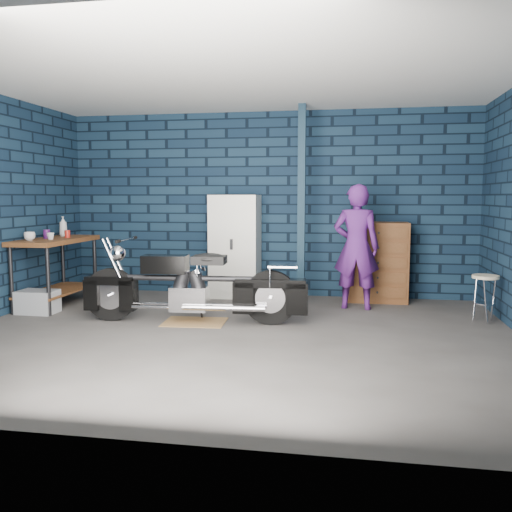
{
  "coord_description": "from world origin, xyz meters",
  "views": [
    {
      "loc": [
        1.22,
        -5.45,
        1.47
      ],
      "look_at": [
        0.21,
        0.3,
        0.82
      ],
      "focal_mm": 38.0,
      "sensor_mm": 36.0,
      "label": 1
    }
  ],
  "objects_px": {
    "motorcycle": "(194,281)",
    "locker": "(235,246)",
    "storage_bin": "(38,302)",
    "workbench": "(56,272)",
    "person": "(356,247)",
    "tool_chest": "(377,262)",
    "shop_stool": "(485,299)"
  },
  "relations": [
    {
      "from": "motorcycle",
      "to": "locker",
      "type": "bearing_deg",
      "value": 82.05
    },
    {
      "from": "storage_bin",
      "to": "locker",
      "type": "relative_size",
      "value": 0.31
    },
    {
      "from": "workbench",
      "to": "person",
      "type": "xyz_separation_m",
      "value": [
        3.97,
        0.49,
        0.36
      ]
    },
    {
      "from": "tool_chest",
      "to": "locker",
      "type": "bearing_deg",
      "value": 180.0
    },
    {
      "from": "storage_bin",
      "to": "motorcycle",
      "type": "bearing_deg",
      "value": -4.08
    },
    {
      "from": "person",
      "to": "shop_stool",
      "type": "bearing_deg",
      "value": 165.1
    },
    {
      "from": "person",
      "to": "motorcycle",
      "type": "bearing_deg",
      "value": 36.33
    },
    {
      "from": "locker",
      "to": "shop_stool",
      "type": "bearing_deg",
      "value": -18.47
    },
    {
      "from": "motorcycle",
      "to": "person",
      "type": "distance_m",
      "value": 2.2
    },
    {
      "from": "workbench",
      "to": "locker",
      "type": "xyz_separation_m",
      "value": [
        2.24,
        1.03,
        0.29
      ]
    },
    {
      "from": "motorcycle",
      "to": "tool_chest",
      "type": "xyz_separation_m",
      "value": [
        2.16,
        1.68,
        0.06
      ]
    },
    {
      "from": "tool_chest",
      "to": "shop_stool",
      "type": "bearing_deg",
      "value": -42.14
    },
    {
      "from": "person",
      "to": "storage_bin",
      "type": "bearing_deg",
      "value": 18.85
    },
    {
      "from": "locker",
      "to": "tool_chest",
      "type": "xyz_separation_m",
      "value": [
        2.03,
        0.0,
        -0.19
      ]
    },
    {
      "from": "locker",
      "to": "workbench",
      "type": "bearing_deg",
      "value": -155.23
    },
    {
      "from": "storage_bin",
      "to": "tool_chest",
      "type": "relative_size",
      "value": 0.42
    },
    {
      "from": "locker",
      "to": "person",
      "type": "bearing_deg",
      "value": -17.41
    },
    {
      "from": "workbench",
      "to": "tool_chest",
      "type": "bearing_deg",
      "value": 13.61
    },
    {
      "from": "person",
      "to": "tool_chest",
      "type": "relative_size",
      "value": 1.47
    },
    {
      "from": "person",
      "to": "locker",
      "type": "relative_size",
      "value": 1.09
    },
    {
      "from": "shop_stool",
      "to": "storage_bin",
      "type": "bearing_deg",
      "value": -175.17
    },
    {
      "from": "motorcycle",
      "to": "storage_bin",
      "type": "height_order",
      "value": "motorcycle"
    },
    {
      "from": "workbench",
      "to": "motorcycle",
      "type": "bearing_deg",
      "value": -17.06
    },
    {
      "from": "locker",
      "to": "motorcycle",
      "type": "bearing_deg",
      "value": -94.25
    },
    {
      "from": "motorcycle",
      "to": "storage_bin",
      "type": "xyz_separation_m",
      "value": [
        -2.1,
        0.15,
        -0.35
      ]
    },
    {
      "from": "workbench",
      "to": "shop_stool",
      "type": "xyz_separation_m",
      "value": [
        5.46,
        -0.04,
        -0.18
      ]
    },
    {
      "from": "storage_bin",
      "to": "workbench",
      "type": "bearing_deg",
      "value": 92.29
    },
    {
      "from": "person",
      "to": "locker",
      "type": "height_order",
      "value": "person"
    },
    {
      "from": "tool_chest",
      "to": "shop_stool",
      "type": "height_order",
      "value": "tool_chest"
    },
    {
      "from": "motorcycle",
      "to": "tool_chest",
      "type": "distance_m",
      "value": 2.74
    },
    {
      "from": "person",
      "to": "locker",
      "type": "bearing_deg",
      "value": -12.63
    },
    {
      "from": "motorcycle",
      "to": "storage_bin",
      "type": "bearing_deg",
      "value": 172.22
    }
  ]
}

